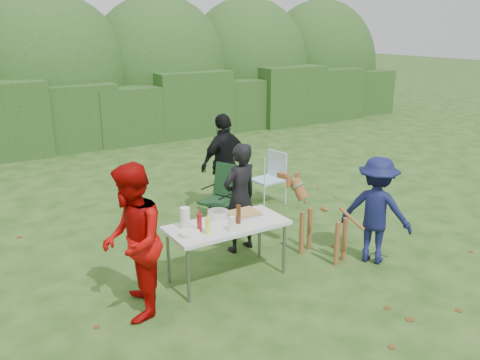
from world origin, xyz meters
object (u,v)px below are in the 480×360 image
mustard_bottle (208,226)px  ketchup_bottle (199,223)px  dog (324,221)px  beer_bottle (239,214)px  person_black_puffy (225,163)px  child (376,210)px  paper_towel_roll (185,218)px  folding_table (227,228)px  person_red_jacket (132,242)px  person_cook (240,198)px  lawn_chair (267,178)px  camping_chair (220,197)px

mustard_bottle → ketchup_bottle: ketchup_bottle is taller
dog → beer_bottle: (-1.30, 0.10, 0.33)m
person_black_puffy → dog: person_black_puffy is taller
child → paper_towel_roll: child is taller
folding_table → dog: (1.43, -0.17, -0.15)m
person_red_jacket → child: 3.26m
person_black_puffy → person_cook: bearing=55.1°
lawn_chair → ketchup_bottle: ketchup_bottle is taller
child → camping_chair: (-1.18, 2.13, -0.23)m
dog → lawn_chair: 2.35m
camping_chair → ketchup_bottle: size_ratio=4.51×
person_red_jacket → paper_towel_roll: person_red_jacket is taller
person_red_jacket → person_black_puffy: person_red_jacket is taller
folding_table → paper_towel_roll: size_ratio=5.77×
paper_towel_roll → camping_chair: bearing=47.4°
beer_bottle → camping_chair: bearing=68.1°
lawn_chair → paper_towel_roll: paper_towel_roll is taller
folding_table → person_black_puffy: person_black_puffy is taller
ketchup_bottle → lawn_chair: bearing=40.9°
person_black_puffy → lawn_chair: bearing=164.7°
beer_bottle → paper_towel_roll: (-0.63, 0.21, 0.01)m
paper_towel_roll → lawn_chair: bearing=37.2°
folding_table → person_cook: size_ratio=0.96×
camping_chair → person_black_puffy: bearing=-149.4°
child → mustard_bottle: (-2.29, 0.46, 0.11)m
mustard_bottle → dog: bearing=-0.4°
ketchup_bottle → child: bearing=-14.0°
lawn_chair → beer_bottle: size_ratio=3.87×
person_black_puffy → ketchup_bottle: 2.70m
person_red_jacket → person_black_puffy: (2.50, 2.33, -0.02)m
child → beer_bottle: (-1.81, 0.55, 0.13)m
dog → lawn_chair: size_ratio=1.21×
folding_table → child: (1.94, -0.62, 0.04)m
dog → ketchup_bottle: 1.86m
person_red_jacket → mustard_bottle: (0.94, 0.04, -0.03)m
child → lawn_chair: 2.73m
camping_chair → lawn_chair: camping_chair is taller
folding_table → lawn_chair: 2.95m
camping_chair → lawn_chair: (1.30, 0.58, -0.03)m
child → dog: size_ratio=1.30×
person_red_jacket → folding_table: bearing=120.0°
person_cook → lawn_chair: (1.48, 1.45, -0.32)m
camping_chair → beer_bottle: (-0.63, -1.58, 0.36)m
person_red_jacket → person_black_puffy: bearing=154.6°
person_red_jacket → beer_bottle: bearing=116.8°
folding_table → person_cook: (0.59, 0.64, 0.10)m
person_black_puffy → ketchup_bottle: person_black_puffy is taller
ketchup_bottle → paper_towel_roll: size_ratio=0.85×
lawn_chair → child: bearing=81.1°
mustard_bottle → beer_bottle: 0.49m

